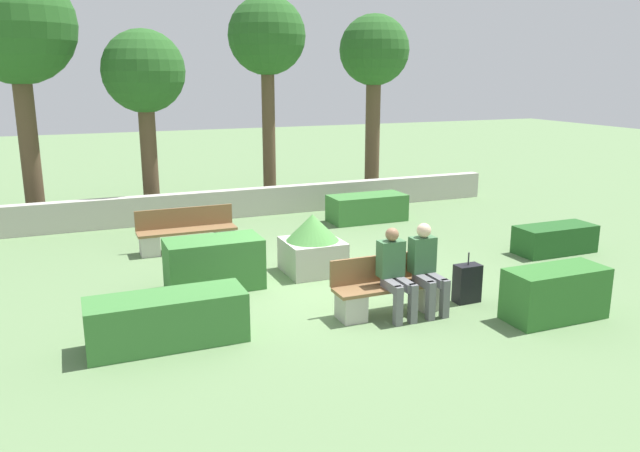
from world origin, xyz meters
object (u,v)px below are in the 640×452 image
at_px(bench_front, 389,292).
at_px(tree_leftmost, 16,29).
at_px(person_seated_woman, 395,269).
at_px(suitcase, 467,283).
at_px(tree_center_right, 267,41).
at_px(tree_rightmost, 374,56).
at_px(person_seated_man, 426,264).
at_px(bench_left_side, 187,235).
at_px(planter_corner_left, 312,244).
at_px(tree_center_left, 144,76).

bearing_deg(bench_front, tree_leftmost, 120.92).
height_order(person_seated_woman, suitcase, person_seated_woman).
distance_m(tree_center_right, tree_rightmost, 3.22).
relative_size(person_seated_man, person_seated_woman, 1.01).
bearing_deg(person_seated_woman, bench_left_side, 114.98).
bearing_deg(person_seated_man, tree_rightmost, 68.04).
xyz_separation_m(person_seated_woman, tree_rightmost, (4.04, 8.69, 3.21)).
relative_size(tree_center_right, tree_rightmost, 1.07).
bearing_deg(tree_rightmost, suitcase, -107.39).
relative_size(bench_front, suitcase, 2.16).
xyz_separation_m(planter_corner_left, tree_leftmost, (-4.71, 6.18, 3.92)).
bearing_deg(suitcase, bench_front, 177.26).
relative_size(person_seated_woman, tree_center_right, 0.24).
distance_m(person_seated_man, tree_leftmost, 10.88).
bearing_deg(bench_left_side, tree_center_right, 61.64).
relative_size(bench_front, bench_left_side, 0.88).
bearing_deg(tree_rightmost, bench_front, -115.33).
height_order(bench_front, bench_left_side, same).
relative_size(bench_left_side, suitcase, 2.44).
distance_m(planter_corner_left, suitcase, 2.86).
xyz_separation_m(bench_left_side, tree_rightmost, (6.20, 4.04, 3.61)).
bearing_deg(tree_leftmost, tree_center_right, -0.05).
relative_size(suitcase, tree_center_right, 0.15).
relative_size(bench_left_side, person_seated_woman, 1.49).
bearing_deg(tree_center_right, suitcase, -86.65).
height_order(tree_center_left, tree_center_right, tree_center_right).
relative_size(bench_front, tree_center_left, 0.38).
height_order(bench_front, planter_corner_left, planter_corner_left).
relative_size(person_seated_woman, planter_corner_left, 1.23).
xyz_separation_m(tree_center_left, tree_center_right, (3.21, 0.32, 0.89)).
distance_m(planter_corner_left, tree_center_left, 6.84).
xyz_separation_m(bench_left_side, tree_center_left, (-0.21, 3.59, 3.08)).
relative_size(tree_leftmost, tree_center_left, 1.30).
bearing_deg(planter_corner_left, tree_center_left, 109.07).
bearing_deg(tree_center_left, bench_front, -73.75).
bearing_deg(suitcase, planter_corner_left, 126.13).
xyz_separation_m(person_seated_man, person_seated_woman, (-0.53, -0.00, -0.01)).
height_order(bench_front, suitcase, bench_front).
xyz_separation_m(person_seated_man, tree_rightmost, (3.50, 8.68, 3.20)).
height_order(bench_front, person_seated_man, person_seated_man).
height_order(suitcase, tree_center_left, tree_center_left).
bearing_deg(bench_left_side, tree_leftmost, 135.53).
bearing_deg(tree_leftmost, person_seated_woman, -59.45).
bearing_deg(planter_corner_left, suitcase, -53.87).
height_order(bench_left_side, suitcase, bench_left_side).
relative_size(planter_corner_left, tree_rightmost, 0.21).
bearing_deg(tree_center_right, planter_corner_left, -100.87).
distance_m(person_seated_woman, planter_corner_left, 2.41).
bearing_deg(person_seated_man, suitcase, 5.14).
bearing_deg(tree_rightmost, bench_left_side, -146.88).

